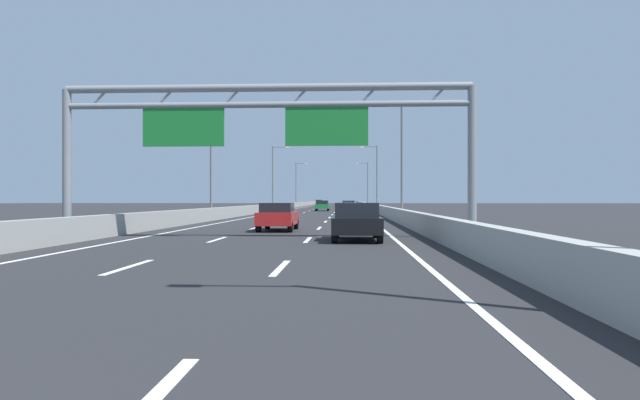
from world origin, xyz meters
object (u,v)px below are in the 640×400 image
sign_gantry (263,121)px  streetlamp_right_far (375,173)px  streetlamp_right_mid (399,152)px  red_car (278,216)px  white_car (349,206)px  green_car (322,205)px  streetlamp_left_far (274,174)px  streetlamp_left_mid (214,153)px  silver_car (319,203)px  streetlamp_left_distant (297,182)px  streetlamp_right_distant (367,182)px  black_car (357,221)px

sign_gantry → streetlamp_right_far: size_ratio=1.81×
sign_gantry → streetlamp_right_mid: 23.41m
red_car → white_car: size_ratio=0.91×
green_car → streetlamp_left_far: bearing=143.0°
streetlamp_right_mid → red_car: bearing=-114.7°
streetlamp_left_mid → green_car: size_ratio=2.22×
white_car → green_car: (-3.60, 2.02, 0.00)m
streetlamp_left_mid → silver_car: (3.88, 92.02, -4.63)m
streetlamp_left_distant → red_car: 92.58m
streetlamp_left_far → white_car: bearing=-34.7°
streetlamp_left_far → green_car: 10.34m
streetlamp_left_far → silver_car: (3.88, 54.25, -4.63)m
streetlamp_left_mid → streetlamp_right_far: size_ratio=1.00×
silver_car → red_car: bearing=-88.2°
streetlamp_right_far → red_car: 55.14m
sign_gantry → streetlamp_left_distant: 97.97m
sign_gantry → streetlamp_right_mid: streetlamp_right_mid is taller
silver_car → green_car: bearing=-86.7°
red_car → silver_car: size_ratio=0.99×
white_car → silver_car: silver_car is taller
red_car → silver_car: (-3.40, 108.65, 0.02)m
streetlamp_right_far → streetlamp_right_distant: bearing=90.0°
sign_gantry → streetlamp_left_mid: size_ratio=1.81×
streetlamp_left_distant → sign_gantry: bearing=-85.7°
streetlamp_right_mid → green_car: size_ratio=2.22×
streetlamp_right_far → black_car: streetlamp_right_far is taller
sign_gantry → streetlamp_left_far: streetlamp_left_far is taller
black_car → streetlamp_right_distant: bearing=87.8°
streetlamp_right_mid → white_car: (-3.97, 30.19, -4.66)m
silver_car → green_car: (3.49, -59.81, -0.02)m
streetlamp_left_far → streetlamp_right_far: same height
streetlamp_right_distant → silver_car: bearing=123.9°
streetlamp_left_distant → green_car: size_ratio=2.22×
red_car → green_car: bearing=89.9°
streetlamp_right_mid → streetlamp_left_far: (-14.93, 37.77, 0.00)m
sign_gantry → streetlamp_left_mid: streetlamp_left_mid is taller
streetlamp_right_mid → white_car: 30.81m
streetlamp_right_far → streetlamp_left_mid: bearing=-111.6°
streetlamp_right_far → silver_car: streetlamp_right_far is taller
streetlamp_right_distant → streetlamp_left_far: bearing=-111.6°
streetlamp_left_distant → green_car: (7.37, -43.33, -4.65)m
streetlamp_right_distant → black_car: size_ratio=2.31×
streetlamp_left_far → white_car: size_ratio=2.06×
streetlamp_left_far → red_car: (7.28, -54.41, -4.66)m
streetlamp_left_distant → red_car: bearing=-85.5°
sign_gantry → red_car: bearing=90.8°
streetlamp_left_mid → white_car: streetlamp_left_mid is taller
sign_gantry → green_car: (0.01, 54.35, -4.10)m
streetlamp_left_distant → white_car: size_ratio=2.06×
streetlamp_left_far → streetlamp_right_distant: size_ratio=1.00×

